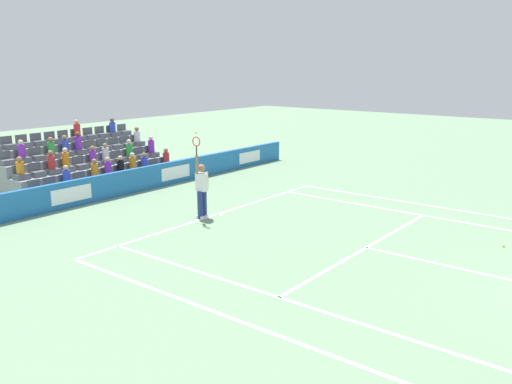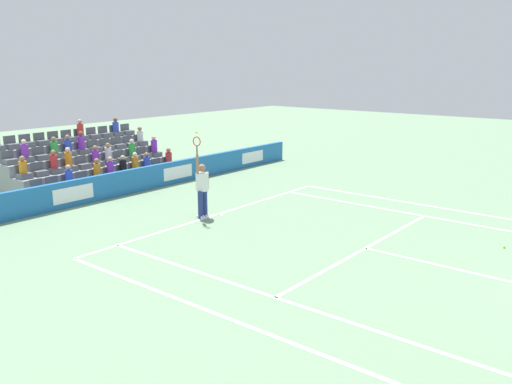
# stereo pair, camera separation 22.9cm
# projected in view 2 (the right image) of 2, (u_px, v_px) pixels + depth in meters

# --- Properties ---
(line_baseline) EXTENTS (10.97, 0.10, 0.01)m
(line_baseline) POSITION_uv_depth(u_px,v_px,m) (218.00, 214.00, 18.04)
(line_baseline) COLOR white
(line_baseline) RESTS_ON ground
(line_service) EXTENTS (8.23, 0.10, 0.01)m
(line_service) POSITION_uv_depth(u_px,v_px,m) (366.00, 248.00, 14.68)
(line_service) COLOR white
(line_service) RESTS_ON ground
(line_centre_service) EXTENTS (0.10, 6.40, 0.01)m
(line_centre_service) POSITION_uv_depth(u_px,v_px,m) (487.00, 276.00, 12.73)
(line_centre_service) COLOR white
(line_centre_service) RESTS_ON ground
(line_singles_sideline_left) EXTENTS (0.10, 11.89, 0.01)m
(line_singles_sideline_left) POSITION_uv_depth(u_px,v_px,m) (293.00, 303.00, 11.29)
(line_singles_sideline_left) COLOR white
(line_singles_sideline_left) RESTS_ON ground
(line_singles_sideline_right) EXTENTS (0.10, 11.89, 0.01)m
(line_singles_sideline_right) POSITION_uv_depth(u_px,v_px,m) (438.00, 218.00, 17.52)
(line_singles_sideline_right) COLOR white
(line_singles_sideline_right) RESTS_ON ground
(line_doubles_sideline_left) EXTENTS (0.10, 11.89, 0.01)m
(line_doubles_sideline_left) POSITION_uv_depth(u_px,v_px,m) (251.00, 327.00, 10.25)
(line_doubles_sideline_left) COLOR white
(line_doubles_sideline_left) RESTS_ON ground
(line_doubles_sideline_right) EXTENTS (0.10, 11.89, 0.01)m
(line_doubles_sideline_right) POSITION_uv_depth(u_px,v_px,m) (452.00, 210.00, 18.56)
(line_doubles_sideline_right) COLOR white
(line_doubles_sideline_right) RESTS_ON ground
(line_centre_mark) EXTENTS (0.10, 0.20, 0.01)m
(line_centre_mark) POSITION_uv_depth(u_px,v_px,m) (220.00, 214.00, 17.98)
(line_centre_mark) COLOR white
(line_centre_mark) RESTS_ON ground
(sponsor_barrier) EXTENTS (19.93, 0.22, 0.94)m
(sponsor_barrier) POSITION_uv_depth(u_px,v_px,m) (129.00, 182.00, 20.81)
(sponsor_barrier) COLOR #1E66AD
(sponsor_barrier) RESTS_ON ground
(tennis_player) EXTENTS (0.53, 0.38, 2.85)m
(tennis_player) POSITION_uv_depth(u_px,v_px,m) (202.00, 188.00, 17.42)
(tennis_player) COLOR navy
(tennis_player) RESTS_ON ground
(stadium_stand) EXTENTS (6.82, 3.80, 2.60)m
(stadium_stand) POSITION_uv_depth(u_px,v_px,m) (85.00, 167.00, 22.54)
(stadium_stand) COLOR gray
(stadium_stand) RESTS_ON ground
(loose_tennis_ball) EXTENTS (0.07, 0.07, 0.07)m
(loose_tennis_ball) POSITION_uv_depth(u_px,v_px,m) (504.00, 247.00, 14.69)
(loose_tennis_ball) COLOR #D1E533
(loose_tennis_ball) RESTS_ON ground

